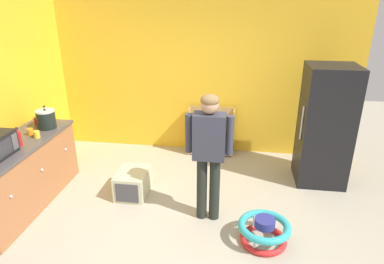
{
  "coord_description": "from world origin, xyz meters",
  "views": [
    {
      "loc": [
        0.6,
        -3.43,
        2.66
      ],
      "look_at": [
        0.04,
        0.5,
        1.06
      ],
      "focal_mm": 31.6,
      "sensor_mm": 36.0,
      "label": 1
    }
  ],
  "objects_px": {
    "ketchup_bottle": "(19,138)",
    "pet_carrier": "(133,183)",
    "orange_cup": "(30,132)",
    "bookshelf": "(208,134)",
    "red_cup": "(37,120)",
    "refrigerator": "(325,126)",
    "crock_pot": "(46,119)",
    "kitchen_counter": "(21,175)",
    "green_cup": "(9,140)",
    "standing_person": "(209,147)",
    "amber_bottle": "(46,115)",
    "baby_walker": "(264,231)",
    "yellow_cup": "(37,135)"
  },
  "relations": [
    {
      "from": "standing_person",
      "to": "kitchen_counter",
      "type": "bearing_deg",
      "value": -178.31
    },
    {
      "from": "amber_bottle",
      "to": "yellow_cup",
      "type": "bearing_deg",
      "value": -70.29
    },
    {
      "from": "bookshelf",
      "to": "green_cup",
      "type": "xyz_separation_m",
      "value": [
        -2.37,
        -1.99,
        0.59
      ]
    },
    {
      "from": "orange_cup",
      "to": "green_cup",
      "type": "distance_m",
      "value": 0.32
    },
    {
      "from": "yellow_cup",
      "to": "standing_person",
      "type": "bearing_deg",
      "value": -4.23
    },
    {
      "from": "kitchen_counter",
      "to": "green_cup",
      "type": "xyz_separation_m",
      "value": [
        -0.08,
        0.02,
        0.5
      ]
    },
    {
      "from": "pet_carrier",
      "to": "red_cup",
      "type": "xyz_separation_m",
      "value": [
        -1.51,
        0.29,
        0.77
      ]
    },
    {
      "from": "kitchen_counter",
      "to": "baby_walker",
      "type": "distance_m",
      "value": 3.2
    },
    {
      "from": "orange_cup",
      "to": "pet_carrier",
      "type": "bearing_deg",
      "value": 6.11
    },
    {
      "from": "ketchup_bottle",
      "to": "pet_carrier",
      "type": "bearing_deg",
      "value": 20.75
    },
    {
      "from": "bookshelf",
      "to": "ketchup_bottle",
      "type": "distance_m",
      "value": 3.06
    },
    {
      "from": "refrigerator",
      "to": "baby_walker",
      "type": "relative_size",
      "value": 2.95
    },
    {
      "from": "refrigerator",
      "to": "bookshelf",
      "type": "distance_m",
      "value": 2.0
    },
    {
      "from": "bookshelf",
      "to": "red_cup",
      "type": "relative_size",
      "value": 8.95
    },
    {
      "from": "crock_pot",
      "to": "ketchup_bottle",
      "type": "height_order",
      "value": "crock_pot"
    },
    {
      "from": "pet_carrier",
      "to": "refrigerator",
      "type": "bearing_deg",
      "value": 16.89
    },
    {
      "from": "pet_carrier",
      "to": "amber_bottle",
      "type": "bearing_deg",
      "value": 164.44
    },
    {
      "from": "red_cup",
      "to": "crock_pot",
      "type": "bearing_deg",
      "value": -30.73
    },
    {
      "from": "baby_walker",
      "to": "crock_pot",
      "type": "relative_size",
      "value": 2.07
    },
    {
      "from": "kitchen_counter",
      "to": "orange_cup",
      "type": "xyz_separation_m",
      "value": [
        0.03,
        0.32,
        0.5
      ]
    },
    {
      "from": "bookshelf",
      "to": "amber_bottle",
      "type": "bearing_deg",
      "value": -153.94
    },
    {
      "from": "kitchen_counter",
      "to": "orange_cup",
      "type": "bearing_deg",
      "value": 84.87
    },
    {
      "from": "refrigerator",
      "to": "crock_pot",
      "type": "relative_size",
      "value": 6.1
    },
    {
      "from": "crock_pot",
      "to": "orange_cup",
      "type": "height_order",
      "value": "crock_pot"
    },
    {
      "from": "refrigerator",
      "to": "red_cup",
      "type": "xyz_separation_m",
      "value": [
        -4.22,
        -0.53,
        0.06
      ]
    },
    {
      "from": "bookshelf",
      "to": "orange_cup",
      "type": "height_order",
      "value": "orange_cup"
    },
    {
      "from": "red_cup",
      "to": "orange_cup",
      "type": "relative_size",
      "value": 1.0
    },
    {
      "from": "amber_bottle",
      "to": "red_cup",
      "type": "height_order",
      "value": "amber_bottle"
    },
    {
      "from": "kitchen_counter",
      "to": "crock_pot",
      "type": "bearing_deg",
      "value": 80.16
    },
    {
      "from": "red_cup",
      "to": "yellow_cup",
      "type": "distance_m",
      "value": 0.59
    },
    {
      "from": "refrigerator",
      "to": "ketchup_bottle",
      "type": "height_order",
      "value": "refrigerator"
    },
    {
      "from": "ketchup_bottle",
      "to": "green_cup",
      "type": "bearing_deg",
      "value": 167.42
    },
    {
      "from": "bookshelf",
      "to": "pet_carrier",
      "type": "height_order",
      "value": "bookshelf"
    },
    {
      "from": "pet_carrier",
      "to": "orange_cup",
      "type": "xyz_separation_m",
      "value": [
        -1.34,
        -0.14,
        0.77
      ]
    },
    {
      "from": "kitchen_counter",
      "to": "pet_carrier",
      "type": "height_order",
      "value": "kitchen_counter"
    },
    {
      "from": "kitchen_counter",
      "to": "red_cup",
      "type": "xyz_separation_m",
      "value": [
        -0.14,
        0.75,
        0.5
      ]
    },
    {
      "from": "refrigerator",
      "to": "crock_pot",
      "type": "height_order",
      "value": "refrigerator"
    },
    {
      "from": "refrigerator",
      "to": "green_cup",
      "type": "height_order",
      "value": "refrigerator"
    },
    {
      "from": "yellow_cup",
      "to": "green_cup",
      "type": "bearing_deg",
      "value": -137.16
    },
    {
      "from": "standing_person",
      "to": "baby_walker",
      "type": "distance_m",
      "value": 1.15
    },
    {
      "from": "standing_person",
      "to": "green_cup",
      "type": "xyz_separation_m",
      "value": [
        -2.57,
        -0.06,
        -0.04
      ]
    },
    {
      "from": "standing_person",
      "to": "orange_cup",
      "type": "xyz_separation_m",
      "value": [
        -2.46,
        0.24,
        -0.04
      ]
    },
    {
      "from": "orange_cup",
      "to": "green_cup",
      "type": "bearing_deg",
      "value": -110.07
    },
    {
      "from": "bookshelf",
      "to": "crock_pot",
      "type": "xyz_separation_m",
      "value": [
        -2.18,
        -1.4,
        0.67
      ]
    },
    {
      "from": "ketchup_bottle",
      "to": "refrigerator",
      "type": "bearing_deg",
      "value": 18.15
    },
    {
      "from": "ketchup_bottle",
      "to": "yellow_cup",
      "type": "bearing_deg",
      "value": 75.03
    },
    {
      "from": "crock_pot",
      "to": "orange_cup",
      "type": "distance_m",
      "value": 0.31
    },
    {
      "from": "standing_person",
      "to": "ketchup_bottle",
      "type": "xyz_separation_m",
      "value": [
        -2.39,
        -0.1,
        0.01
      ]
    },
    {
      "from": "bookshelf",
      "to": "baby_walker",
      "type": "bearing_deg",
      "value": -69.18
    },
    {
      "from": "kitchen_counter",
      "to": "green_cup",
      "type": "bearing_deg",
      "value": 169.43
    }
  ]
}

